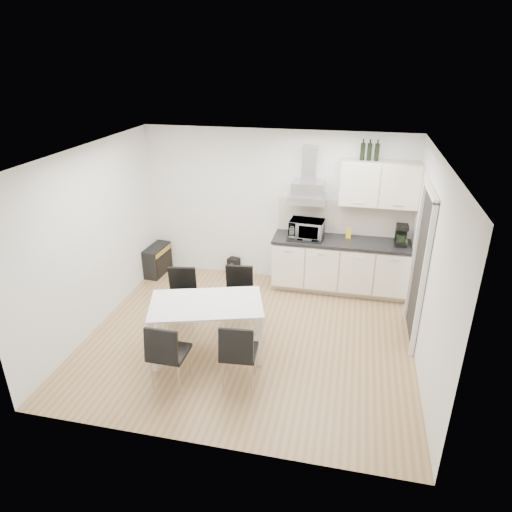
{
  "coord_description": "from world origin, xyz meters",
  "views": [
    {
      "loc": [
        1.26,
        -5.3,
        3.71
      ],
      "look_at": [
        0.01,
        0.38,
        1.1
      ],
      "focal_mm": 32.0,
      "sensor_mm": 36.0,
      "label": 1
    }
  ],
  "objects_px": {
    "chair_near_left": "(170,353)",
    "dining_table": "(206,308)",
    "chair_far_left": "(181,300)",
    "kitchenette": "(344,244)",
    "guitar_amp": "(157,260)",
    "floor_speaker": "(234,266)",
    "chair_near_right": "(239,352)",
    "chair_far_right": "(238,298)"
  },
  "relations": [
    {
      "from": "chair_near_right",
      "to": "floor_speaker",
      "type": "height_order",
      "value": "chair_near_right"
    },
    {
      "from": "chair_near_right",
      "to": "chair_far_right",
      "type": "bearing_deg",
      "value": 100.24
    },
    {
      "from": "floor_speaker",
      "to": "chair_far_left",
      "type": "bearing_deg",
      "value": -84.1
    },
    {
      "from": "chair_far_left",
      "to": "chair_near_right",
      "type": "bearing_deg",
      "value": 126.39
    },
    {
      "from": "chair_far_left",
      "to": "chair_far_right",
      "type": "height_order",
      "value": "same"
    },
    {
      "from": "kitchenette",
      "to": "guitar_amp",
      "type": "relative_size",
      "value": 3.88
    },
    {
      "from": "chair_near_right",
      "to": "chair_far_left",
      "type": "bearing_deg",
      "value": 132.55
    },
    {
      "from": "chair_far_right",
      "to": "chair_near_left",
      "type": "xyz_separation_m",
      "value": [
        -0.46,
        -1.46,
        0.0
      ]
    },
    {
      "from": "dining_table",
      "to": "floor_speaker",
      "type": "bearing_deg",
      "value": 79.39
    },
    {
      "from": "chair_far_right",
      "to": "chair_far_left",
      "type": "bearing_deg",
      "value": 9.91
    },
    {
      "from": "dining_table",
      "to": "chair_near_left",
      "type": "relative_size",
      "value": 1.84
    },
    {
      "from": "dining_table",
      "to": "floor_speaker",
      "type": "height_order",
      "value": "dining_table"
    },
    {
      "from": "dining_table",
      "to": "chair_far_right",
      "type": "relative_size",
      "value": 1.84
    },
    {
      "from": "guitar_amp",
      "to": "floor_speaker",
      "type": "distance_m",
      "value": 1.39
    },
    {
      "from": "chair_near_left",
      "to": "kitchenette",
      "type": "bearing_deg",
      "value": 57.89
    },
    {
      "from": "chair_far_right",
      "to": "chair_near_left",
      "type": "relative_size",
      "value": 1.0
    },
    {
      "from": "chair_far_left",
      "to": "chair_far_right",
      "type": "relative_size",
      "value": 1.0
    },
    {
      "from": "chair_near_left",
      "to": "guitar_amp",
      "type": "distance_m",
      "value": 3.14
    },
    {
      "from": "guitar_amp",
      "to": "floor_speaker",
      "type": "xyz_separation_m",
      "value": [
        1.36,
        0.25,
        -0.11
      ]
    },
    {
      "from": "kitchenette",
      "to": "chair_far_right",
      "type": "relative_size",
      "value": 2.86
    },
    {
      "from": "chair_far_left",
      "to": "chair_near_left",
      "type": "xyz_separation_m",
      "value": [
        0.32,
        -1.23,
        0.0
      ]
    },
    {
      "from": "chair_near_right",
      "to": "guitar_amp",
      "type": "height_order",
      "value": "chair_near_right"
    },
    {
      "from": "chair_far_left",
      "to": "floor_speaker",
      "type": "height_order",
      "value": "chair_far_left"
    },
    {
      "from": "guitar_amp",
      "to": "chair_near_right",
      "type": "bearing_deg",
      "value": -45.53
    },
    {
      "from": "kitchenette",
      "to": "dining_table",
      "type": "height_order",
      "value": "kitchenette"
    },
    {
      "from": "chair_far_left",
      "to": "chair_near_left",
      "type": "height_order",
      "value": "same"
    },
    {
      "from": "dining_table",
      "to": "guitar_amp",
      "type": "bearing_deg",
      "value": 110.83
    },
    {
      "from": "chair_far_left",
      "to": "chair_near_left",
      "type": "bearing_deg",
      "value": 93.77
    },
    {
      "from": "chair_near_left",
      "to": "chair_near_right",
      "type": "relative_size",
      "value": 1.0
    },
    {
      "from": "dining_table",
      "to": "floor_speaker",
      "type": "xyz_separation_m",
      "value": [
        -0.27,
        2.34,
        -0.51
      ]
    },
    {
      "from": "guitar_amp",
      "to": "chair_far_left",
      "type": "bearing_deg",
      "value": -51.4
    },
    {
      "from": "dining_table",
      "to": "kitchenette",
      "type": "bearing_deg",
      "value": 35.64
    },
    {
      "from": "dining_table",
      "to": "chair_near_right",
      "type": "bearing_deg",
      "value": -59.9
    },
    {
      "from": "dining_table",
      "to": "chair_far_right",
      "type": "distance_m",
      "value": 0.81
    },
    {
      "from": "chair_far_left",
      "to": "chair_far_right",
      "type": "distance_m",
      "value": 0.82
    },
    {
      "from": "kitchenette",
      "to": "floor_speaker",
      "type": "relative_size",
      "value": 7.95
    },
    {
      "from": "chair_near_right",
      "to": "floor_speaker",
      "type": "relative_size",
      "value": 2.78
    },
    {
      "from": "kitchenette",
      "to": "chair_near_left",
      "type": "bearing_deg",
      "value": -123.11
    },
    {
      "from": "chair_near_left",
      "to": "dining_table",
      "type": "bearing_deg",
      "value": 72.93
    },
    {
      "from": "dining_table",
      "to": "guitar_amp",
      "type": "height_order",
      "value": "dining_table"
    },
    {
      "from": "chair_far_right",
      "to": "floor_speaker",
      "type": "bearing_deg",
      "value": -79.34
    },
    {
      "from": "kitchenette",
      "to": "guitar_amp",
      "type": "xyz_separation_m",
      "value": [
        -3.29,
        -0.08,
        -0.57
      ]
    }
  ]
}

